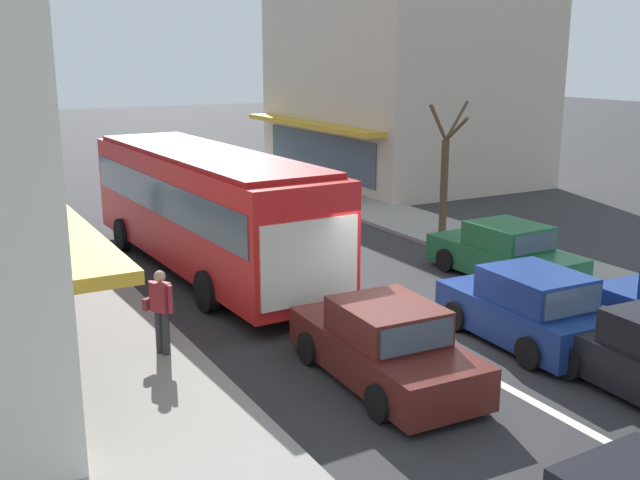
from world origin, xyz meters
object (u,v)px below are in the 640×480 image
(sedan_adjacent_lane_lead, at_px, (384,346))
(hatchback_queue_gap_filler, at_px, (526,309))
(street_tree_right, at_px, (445,174))
(pedestrian_browsing_midblock, at_px, (57,213))
(city_bus, at_px, (205,203))
(parked_sedan_kerb_second, at_px, (505,254))
(pedestrian_with_handbag_near, at_px, (161,307))
(traffic_light_downstreet, at_px, (39,127))

(sedan_adjacent_lane_lead, bearing_deg, hatchback_queue_gap_filler, 2.19)
(street_tree_right, bearing_deg, pedestrian_browsing_midblock, 158.29)
(hatchback_queue_gap_filler, bearing_deg, pedestrian_browsing_midblock, 118.54)
(city_bus, bearing_deg, parked_sedan_kerb_second, -33.93)
(street_tree_right, height_order, pedestrian_with_handbag_near, street_tree_right)
(parked_sedan_kerb_second, relative_size, traffic_light_downstreet, 1.01)
(parked_sedan_kerb_second, distance_m, pedestrian_browsing_midblock, 12.93)
(hatchback_queue_gap_filler, xyz_separation_m, traffic_light_downstreet, (-5.73, 20.78, 2.15))
(street_tree_right, xyz_separation_m, pedestrian_with_handbag_near, (-10.85, -5.32, -0.92))
(city_bus, relative_size, sedan_adjacent_lane_lead, 2.57)
(traffic_light_downstreet, xyz_separation_m, street_tree_right, (9.96, -12.76, -0.87))
(city_bus, bearing_deg, pedestrian_browsing_midblock, 123.47)
(hatchback_queue_gap_filler, relative_size, parked_sedan_kerb_second, 0.89)
(hatchback_queue_gap_filler, xyz_separation_m, pedestrian_with_handbag_near, (-6.62, 2.70, 0.36))
(sedan_adjacent_lane_lead, relative_size, parked_sedan_kerb_second, 1.00)
(hatchback_queue_gap_filler, bearing_deg, traffic_light_downstreet, 105.42)
(city_bus, height_order, hatchback_queue_gap_filler, city_bus)
(pedestrian_with_handbag_near, height_order, pedestrian_browsing_midblock, same)
(street_tree_right, bearing_deg, pedestrian_with_handbag_near, -153.89)
(sedan_adjacent_lane_lead, distance_m, traffic_light_downstreet, 21.15)
(street_tree_right, bearing_deg, parked_sedan_kerb_second, -108.93)
(city_bus, bearing_deg, hatchback_queue_gap_filler, -64.50)
(street_tree_right, bearing_deg, traffic_light_downstreet, 127.98)
(parked_sedan_kerb_second, xyz_separation_m, pedestrian_browsing_midblock, (-9.43, 8.84, 0.40))
(hatchback_queue_gap_filler, bearing_deg, parked_sedan_kerb_second, 52.71)
(pedestrian_with_handbag_near, distance_m, pedestrian_browsing_midblock, 9.68)
(sedan_adjacent_lane_lead, xyz_separation_m, parked_sedan_kerb_second, (6.19, 3.67, 0.00))
(parked_sedan_kerb_second, relative_size, pedestrian_browsing_midblock, 2.60)
(hatchback_queue_gap_filler, xyz_separation_m, street_tree_right, (4.23, 8.02, 1.28))
(traffic_light_downstreet, xyz_separation_m, pedestrian_browsing_midblock, (-1.00, -8.40, -1.79))
(parked_sedan_kerb_second, bearing_deg, street_tree_right, 71.07)
(traffic_light_downstreet, bearing_deg, pedestrian_with_handbag_near, -92.82)
(sedan_adjacent_lane_lead, relative_size, pedestrian_browsing_midblock, 2.61)
(parked_sedan_kerb_second, distance_m, pedestrian_with_handbag_near, 9.37)
(pedestrian_with_handbag_near, bearing_deg, traffic_light_downstreet, 87.18)
(parked_sedan_kerb_second, height_order, pedestrian_with_handbag_near, pedestrian_with_handbag_near)
(pedestrian_with_handbag_near, bearing_deg, sedan_adjacent_lane_lead, -42.11)
(parked_sedan_kerb_second, bearing_deg, city_bus, 146.07)
(city_bus, relative_size, pedestrian_browsing_midblock, 6.71)
(city_bus, bearing_deg, street_tree_right, 0.95)
(parked_sedan_kerb_second, distance_m, traffic_light_downstreet, 19.31)
(sedan_adjacent_lane_lead, bearing_deg, street_tree_right, 46.54)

